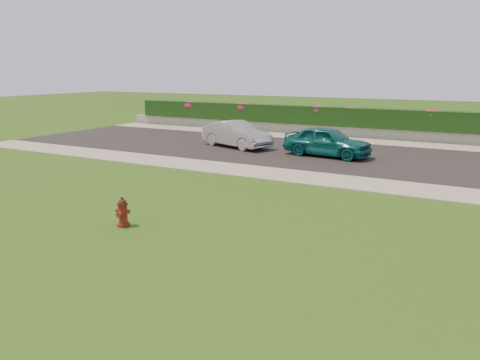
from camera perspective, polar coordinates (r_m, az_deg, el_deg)
The scene contains 14 objects.
ground at distance 9.48m, azimuth -9.92°, elevation -10.76°, with size 120.00×120.00×0.00m, color black.
street_far at distance 23.53m, azimuth 1.64°, elevation 3.92°, with size 26.00×8.00×0.04m, color black.
sidewalk_far at distance 19.83m, azimuth -7.50°, elevation 2.06°, with size 24.00×2.00×0.04m, color gray.
sidewalk_beyond at distance 26.80m, azimuth 14.24°, elevation 4.66°, with size 34.00×2.00×0.04m, color gray.
retaining_wall at distance 28.21m, azimuth 15.05°, elevation 5.59°, with size 34.00×0.40×0.60m, color gray.
hedge at distance 28.21m, azimuth 15.20°, elevation 7.33°, with size 32.00×0.90×1.10m, color black.
fire_hydrant at distance 12.07m, azimuth -14.11°, elevation -3.86°, with size 0.39×0.37×0.76m.
sedan_teal at distance 21.44m, azimuth 10.59°, elevation 4.65°, with size 1.58×3.93×1.34m, color #0B5256.
sedan_silver at distance 23.64m, azimuth -0.44°, elevation 5.60°, with size 1.37×3.94×1.30m, color #9FA2A6.
flower_clump_a at distance 33.10m, azimuth -6.03°, elevation 9.03°, with size 1.26×0.81×0.63m, color #BD206B.
flower_clump_b at distance 30.96m, azimuth 0.34°, elevation 8.84°, with size 1.20×0.77×0.60m, color #BD206B.
flower_clump_c at distance 28.90m, azimuth 9.49°, elevation 8.38°, with size 1.14×0.73×0.57m, color #BD206B.
flower_clump_d at distance 28.30m, azimuth 13.41°, elevation 8.12°, with size 1.09×0.70×0.54m, color #BD206B.
flower_clump_e at distance 27.49m, azimuth 22.29°, elevation 7.36°, with size 1.11×0.71×0.56m, color #BD206B.
Camera 1 is at (5.47, -6.73, 3.82)m, focal length 35.00 mm.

